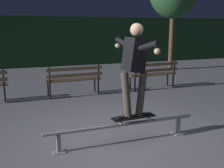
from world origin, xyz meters
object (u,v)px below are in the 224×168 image
(grind_rail, at_px, (123,127))
(park_bench_right_center, at_px, (154,72))
(park_bench_left_center, at_px, (74,77))
(skateboard, at_px, (133,117))
(skateboarder, at_px, (135,63))

(grind_rail, relative_size, park_bench_right_center, 1.65)
(park_bench_left_center, bearing_deg, park_bench_right_center, 0.00)
(skateboard, relative_size, skateboarder, 0.51)
(park_bench_left_center, xyz_separation_m, park_bench_right_center, (2.56, 0.00, 0.00))
(grind_rail, distance_m, skateboard, 0.24)
(grind_rail, distance_m, skateboarder, 1.10)
(park_bench_right_center, bearing_deg, skateboard, -123.77)
(park_bench_left_center, distance_m, park_bench_right_center, 2.56)
(skateboarder, bearing_deg, park_bench_right_center, 56.27)
(skateboard, bearing_deg, skateboarder, 3.09)
(skateboard, bearing_deg, grind_rail, 180.00)
(skateboarder, height_order, park_bench_left_center, skateboarder)
(grind_rail, height_order, park_bench_right_center, park_bench_right_center)
(skateboarder, bearing_deg, skateboard, -176.91)
(park_bench_left_center, bearing_deg, skateboarder, -85.61)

